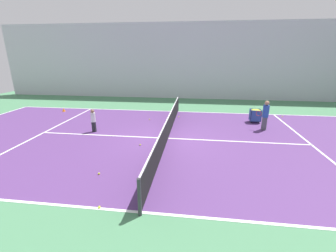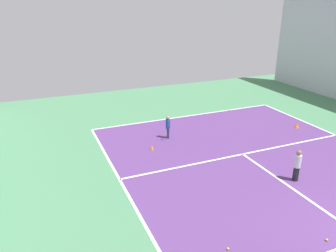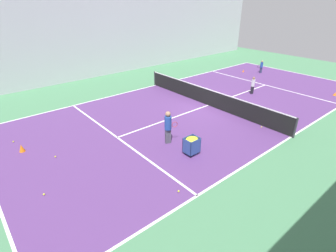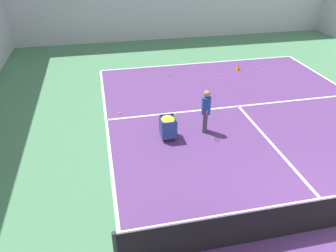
% 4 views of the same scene
% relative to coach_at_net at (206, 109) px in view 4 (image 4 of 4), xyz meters
% --- Properties ---
extents(line_baseline_far, '(10.94, 0.10, 0.00)m').
position_rel_coach_at_net_xyz_m(line_baseline_far, '(1.99, 7.00, -0.92)').
color(line_baseline_far, white).
rests_on(line_baseline_far, ground).
extents(line_service_far, '(10.94, 0.10, 0.00)m').
position_rel_coach_at_net_xyz_m(line_service_far, '(1.99, 1.59, -0.92)').
color(line_service_far, white).
rests_on(line_service_far, ground).
extents(coach_at_net, '(0.42, 0.68, 1.61)m').
position_rel_coach_at_net_xyz_m(coach_at_net, '(0.00, 0.00, 0.00)').
color(coach_at_net, '#4C4C56').
rests_on(coach_at_net, ground).
extents(ball_cart, '(0.52, 0.62, 0.81)m').
position_rel_coach_at_net_xyz_m(ball_cart, '(-1.40, -0.15, -0.35)').
color(ball_cart, '#2D478C').
rests_on(ball_cart, ground).
extents(training_cone_0, '(0.25, 0.25, 0.34)m').
position_rel_coach_at_net_xyz_m(training_cone_0, '(3.60, 5.49, -0.75)').
color(training_cone_0, orange).
rests_on(training_cone_0, ground).
extents(tennis_ball_0, '(0.07, 0.07, 0.07)m').
position_rel_coach_at_net_xyz_m(tennis_ball_0, '(7.30, 6.20, -0.89)').
color(tennis_ball_0, yellow).
rests_on(tennis_ball_0, ground).
extents(tennis_ball_3, '(0.07, 0.07, 0.07)m').
position_rel_coach_at_net_xyz_m(tennis_ball_3, '(2.16, 4.53, -0.89)').
color(tennis_ball_3, yellow).
rests_on(tennis_ball_3, ground).
extents(tennis_ball_7, '(0.07, 0.07, 0.07)m').
position_rel_coach_at_net_xyz_m(tennis_ball_7, '(-1.95, -4.81, -0.89)').
color(tennis_ball_7, yellow).
rests_on(tennis_ball_7, ground).
extents(tennis_ball_8, '(0.07, 0.07, 0.07)m').
position_rel_coach_at_net_xyz_m(tennis_ball_8, '(-0.01, 5.67, -0.89)').
color(tennis_ball_8, yellow).
rests_on(tennis_ball_8, ground).
extents(tennis_ball_9, '(0.07, 0.07, 0.07)m').
position_rel_coach_at_net_xyz_m(tennis_ball_9, '(-2.91, 1.97, -0.89)').
color(tennis_ball_9, yellow).
rests_on(tennis_ball_9, ground).
extents(tennis_ball_10, '(0.07, 0.07, 0.07)m').
position_rel_coach_at_net_xyz_m(tennis_ball_10, '(4.76, 5.61, -0.89)').
color(tennis_ball_10, yellow).
rests_on(tennis_ball_10, ground).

